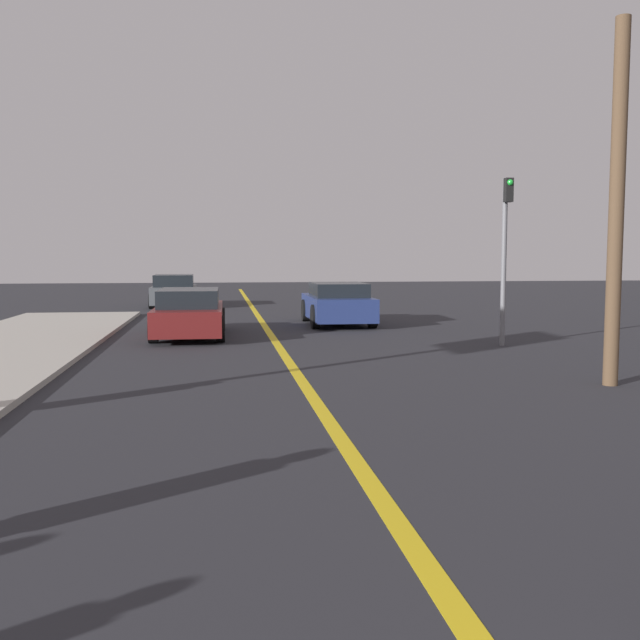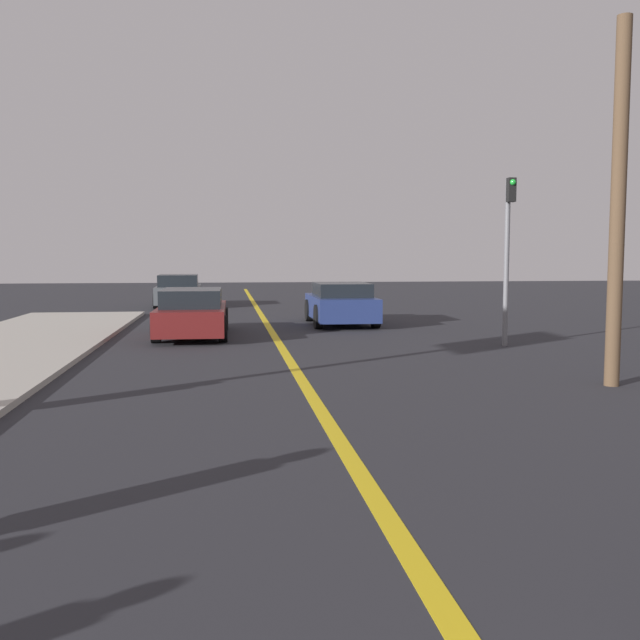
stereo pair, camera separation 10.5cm
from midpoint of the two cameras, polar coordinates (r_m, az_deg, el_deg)
The scene contains 6 objects.
road_center_line at distance 16.65m, azimuth -3.48°, elevation -2.18°, with size 0.20×60.00×0.01m.
car_ahead_center at distance 19.08m, azimuth -10.55°, elevation 0.53°, with size 1.88×4.51×1.27m.
car_far_distant at distance 22.13m, azimuth 1.28°, elevation 1.30°, with size 1.96×4.02×1.30m.
car_parked_left_lot at distance 30.82m, azimuth -11.67°, elevation 2.28°, with size 2.02×4.26×1.35m.
traffic_light at distance 17.29m, azimuth 14.42°, elevation 5.94°, with size 0.18×0.40×3.91m.
utility_pole at distance 12.53m, azimuth 22.41°, elevation 8.52°, with size 0.24×0.24×5.88m.
Camera 1 is at (-1.38, 1.54, 2.11)m, focal length 40.00 mm.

